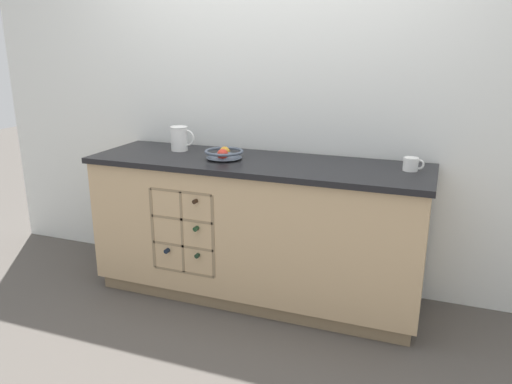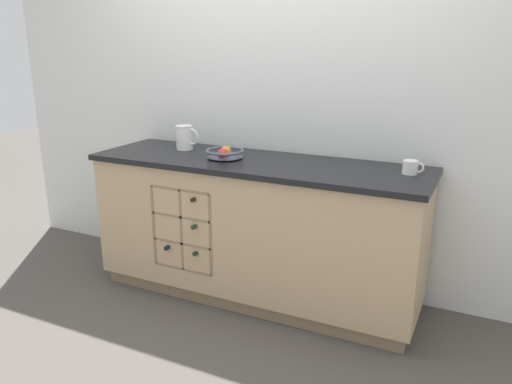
{
  "view_description": "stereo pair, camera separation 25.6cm",
  "coord_description": "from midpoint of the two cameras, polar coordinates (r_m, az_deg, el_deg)",
  "views": [
    {
      "loc": [
        1.05,
        -2.78,
        1.6
      ],
      "look_at": [
        0.0,
        0.0,
        0.71
      ],
      "focal_mm": 35.0,
      "sensor_mm": 36.0,
      "label": 1
    },
    {
      "loc": [
        1.29,
        -2.68,
        1.6
      ],
      "look_at": [
        0.0,
        0.0,
        0.71
      ],
      "focal_mm": 35.0,
      "sensor_mm": 36.0,
      "label": 2
    }
  ],
  "objects": [
    {
      "name": "back_wall",
      "position": [
        3.33,
        5.02,
        11.01
      ],
      "size": [
        4.47,
        0.06,
        2.55
      ],
      "primitive_type": "cube",
      "color": "silver",
      "rests_on": "ground_plane"
    },
    {
      "name": "white_pitcher",
      "position": [
        3.39,
        -6.0,
        6.28
      ],
      "size": [
        0.17,
        0.12,
        0.16
      ],
      "color": "white",
      "rests_on": "kitchen_island"
    },
    {
      "name": "fruit_bowl",
      "position": [
        3.11,
        -1.21,
        4.51
      ],
      "size": [
        0.24,
        0.24,
        0.08
      ],
      "color": "#4C5666",
      "rests_on": "kitchen_island"
    },
    {
      "name": "ceramic_mug",
      "position": [
        2.9,
        19.73,
        2.65
      ],
      "size": [
        0.12,
        0.08,
        0.08
      ],
      "color": "white",
      "rests_on": "kitchen_island"
    },
    {
      "name": "ground_plane",
      "position": [
        3.38,
        2.22,
        -11.63
      ],
      "size": [
        14.0,
        14.0,
        0.0
      ],
      "primitive_type": "plane",
      "color": "#4C4742"
    },
    {
      "name": "kitchen_island",
      "position": [
        3.18,
        2.23,
        -4.3
      ],
      "size": [
        2.11,
        0.64,
        0.91
      ],
      "color": "#8B7354",
      "rests_on": "ground_plane"
    }
  ]
}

